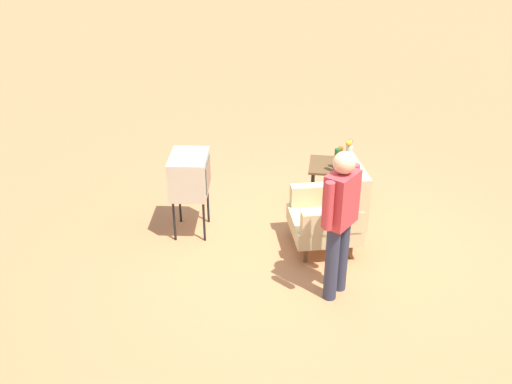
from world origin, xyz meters
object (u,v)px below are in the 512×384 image
Objects in this scene: armchair at (333,211)px; person_standing at (340,217)px; bottle_tall_amber at (340,158)px; flower_vase at (349,148)px; side_table at (331,171)px; tv_on_stand at (190,175)px; bottle_wine_green at (337,160)px.

person_standing is (0.89, 0.06, 0.44)m from armchair.
bottle_tall_amber reaches higher than flower_vase.
side_table is at bearing -44.88° from flower_vase.
bottle_tall_amber is (-0.73, 1.77, -0.00)m from tv_on_stand.
bottle_tall_amber is 0.35m from flower_vase.
armchair is 0.97m from side_table.
side_table is at bearing -161.96° from bottle_wine_green.
flower_vase is (-0.43, 0.15, -0.01)m from bottle_wine_green.
armchair is 1.68× the size of side_table.
tv_on_stand is at bearing -63.16° from side_table.
armchair is at bearing -3.22° from bottle_tall_amber.
bottle_wine_green is (-0.76, 0.01, 0.29)m from armchair.
side_table is 0.29m from bottle_tall_amber.
flower_vase is at bearing 172.12° from armchair.
tv_on_stand is 1.85m from bottle_wine_green.
tv_on_stand reaches higher than bottle_tall_amber.
person_standing is (1.85, 0.12, 0.40)m from side_table.
flower_vase is (-0.33, 0.12, -0.00)m from bottle_tall_amber.
tv_on_stand is 3.22× the size of bottle_wine_green.
person_standing is 1.75m from bottle_tall_amber.
bottle_tall_amber is at bearing -179.59° from person_standing.
person_standing reaches higher than bottle_tall_amber.
armchair reaches higher than tv_on_stand.
bottle_tall_amber is (0.11, 0.11, 0.24)m from side_table.
tv_on_stand is 0.63× the size of person_standing.
bottle_wine_green is at bearing 179.20° from armchair.
armchair is at bearing -0.80° from bottle_wine_green.
bottle_tall_amber reaches higher than side_table.
bottle_tall_amber is at bearing 112.48° from tv_on_stand.
armchair is 4.00× the size of flower_vase.
bottle_wine_green is at bearing -20.62° from bottle_tall_amber.
flower_vase is (-1.19, 0.16, 0.28)m from armchair.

